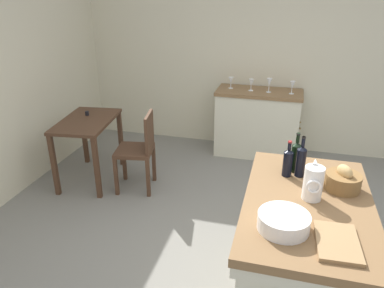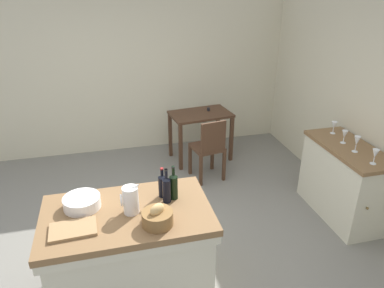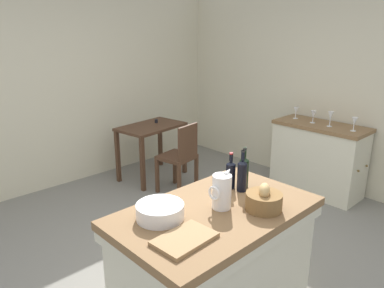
{
  "view_description": "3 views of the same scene",
  "coord_description": "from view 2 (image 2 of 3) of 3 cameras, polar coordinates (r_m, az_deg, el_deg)",
  "views": [
    {
      "loc": [
        -2.54,
        -0.31,
        2.22
      ],
      "look_at": [
        0.41,
        0.48,
        0.87
      ],
      "focal_mm": 34.7,
      "sensor_mm": 36.0,
      "label": 1
    },
    {
      "loc": [
        -0.35,
        -3.04,
        2.63
      ],
      "look_at": [
        0.51,
        0.42,
        0.97
      ],
      "focal_mm": 33.6,
      "sensor_mm": 36.0,
      "label": 2
    },
    {
      "loc": [
        -1.94,
        -2.03,
        2.03
      ],
      "look_at": [
        0.32,
        0.34,
        1.0
      ],
      "focal_mm": 34.32,
      "sensor_mm": 36.0,
      "label": 3
    }
  ],
  "objects": [
    {
      "name": "wine_bottle_green",
      "position": [
        3.09,
        -4.06,
        -7.11
      ],
      "size": [
        0.07,
        0.07,
        0.32
      ],
      "color": "black",
      "rests_on": "island_table"
    },
    {
      "name": "wine_glass_far_left",
      "position": [
        4.06,
        27.08,
        -1.42
      ],
      "size": [
        0.07,
        0.07,
        0.16
      ],
      "color": "white",
      "rests_on": "side_cabinet"
    },
    {
      "name": "cutting_board",
      "position": [
        2.97,
        -18.36,
        -12.72
      ],
      "size": [
        0.36,
        0.25,
        0.02
      ],
      "primitive_type": "cube",
      "rotation": [
        0.0,
        0.0,
        0.05
      ],
      "color": "#99754C",
      "rests_on": "island_table"
    },
    {
      "name": "island_table",
      "position": [
        3.32,
        -9.77,
        -16.11
      ],
      "size": [
        1.4,
        0.85,
        0.86
      ],
      "color": "brown",
      "rests_on": "ground"
    },
    {
      "name": "wash_bowl",
      "position": [
        3.19,
        -17.07,
        -8.83
      ],
      "size": [
        0.31,
        0.31,
        0.1
      ],
      "primitive_type": "cylinder",
      "color": "white",
      "rests_on": "island_table"
    },
    {
      "name": "side_cabinet",
      "position": [
        4.6,
        22.91,
        -5.46
      ],
      "size": [
        0.52,
        1.14,
        0.9
      ],
      "color": "brown",
      "rests_on": "ground"
    },
    {
      "name": "wine_glass_right",
      "position": [
        4.67,
        21.62,
        2.76
      ],
      "size": [
        0.07,
        0.07,
        0.15
      ],
      "color": "white",
      "rests_on": "side_cabinet"
    },
    {
      "name": "writing_desk",
      "position": [
        5.5,
        1.37,
        3.71
      ],
      "size": [
        0.96,
        0.67,
        0.81
      ],
      "color": "#472D1E",
      "rests_on": "ground"
    },
    {
      "name": "wine_bottle_amber",
      "position": [
        3.17,
        -4.72,
        -6.51
      ],
      "size": [
        0.07,
        0.07,
        0.28
      ],
      "color": "black",
      "rests_on": "island_table"
    },
    {
      "name": "wine_glass_middle",
      "position": [
        4.43,
        23.06,
        1.4
      ],
      "size": [
        0.07,
        0.07,
        0.15
      ],
      "color": "white",
      "rests_on": "side_cabinet"
    },
    {
      "name": "wine_bottle_dark",
      "position": [
        3.13,
        -2.93,
        -6.62
      ],
      "size": [
        0.07,
        0.07,
        0.32
      ],
      "color": "black",
      "rests_on": "island_table"
    },
    {
      "name": "ground_plane",
      "position": [
        4.04,
        -5.86,
        -15.84
      ],
      "size": [
        6.76,
        6.76,
        0.0
      ],
      "primitive_type": "plane",
      "color": "slate"
    },
    {
      "name": "wall_back",
      "position": [
        5.81,
        -10.42,
        11.35
      ],
      "size": [
        5.32,
        0.12,
        2.6
      ],
      "primitive_type": "cube",
      "color": "beige",
      "rests_on": "ground"
    },
    {
      "name": "wooden_chair",
      "position": [
        4.95,
        2.71,
        -0.5
      ],
      "size": [
        0.46,
        0.46,
        0.91
      ],
      "color": "#472D1E",
      "rests_on": "ground"
    },
    {
      "name": "wine_glass_left",
      "position": [
        4.25,
        24.7,
        0.4
      ],
      "size": [
        0.07,
        0.07,
        0.18
      ],
      "color": "white",
      "rests_on": "side_cabinet"
    },
    {
      "name": "bread_basket",
      "position": [
        2.87,
        -5.51,
        -11.49
      ],
      "size": [
        0.25,
        0.25,
        0.19
      ],
      "color": "brown",
      "rests_on": "island_table"
    },
    {
      "name": "pitcher",
      "position": [
        3.0,
        -9.74,
        -8.72
      ],
      "size": [
        0.17,
        0.13,
        0.28
      ],
      "color": "white",
      "rests_on": "island_table"
    }
  ]
}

